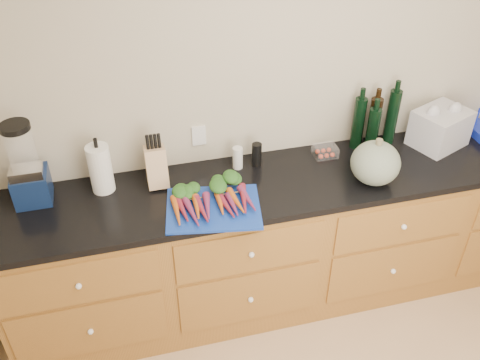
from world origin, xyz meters
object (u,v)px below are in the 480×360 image
object	(u,v)px
paper_towel	(100,169)
tomato_box	(325,151)
cutting_board	(213,208)
knife_block	(156,167)
squash	(375,163)
blender_appliance	(27,169)
carrots	(212,199)

from	to	relation	value
paper_towel	tomato_box	size ratio (longest dim) A/B	2.03
cutting_board	knife_block	size ratio (longest dim) A/B	2.16
squash	cutting_board	bearing A→B (deg)	-178.60
cutting_board	blender_appliance	size ratio (longest dim) A/B	1.05
carrots	blender_appliance	size ratio (longest dim) A/B	0.90
carrots	tomato_box	xyz separation A→B (m)	(0.76, 0.29, -0.01)
carrots	knife_block	bearing A→B (deg)	134.28
carrots	paper_towel	bearing A→B (deg)	153.07
blender_appliance	squash	bearing A→B (deg)	-9.12
cutting_board	tomato_box	xyz separation A→B (m)	(0.76, 0.33, 0.03)
carrots	knife_block	size ratio (longest dim) A/B	1.87
squash	paper_towel	world-z (taller)	paper_towel
paper_towel	knife_block	size ratio (longest dim) A/B	1.22
tomato_box	carrots	bearing A→B (deg)	-159.12
carrots	squash	distance (m)	0.93
blender_appliance	paper_towel	bearing A→B (deg)	0.40
knife_block	tomato_box	size ratio (longest dim) A/B	1.66
carrots	squash	world-z (taller)	squash
squash	knife_block	bearing A→B (deg)	166.72
squash	knife_block	distance (m)	1.21
squash	paper_towel	distance (m)	1.50
tomato_box	paper_towel	bearing A→B (deg)	-179.56
paper_towel	tomato_box	world-z (taller)	paper_towel
blender_appliance	carrots	bearing A→B (deg)	-16.84
knife_block	tomato_box	bearing A→B (deg)	1.70
tomato_box	squash	bearing A→B (deg)	-61.85
blender_appliance	tomato_box	xyz separation A→B (m)	(1.67, 0.01, -0.17)
squash	blender_appliance	distance (m)	1.86
cutting_board	tomato_box	bearing A→B (deg)	23.53
blender_appliance	tomato_box	distance (m)	1.68
cutting_board	carrots	distance (m)	0.05
paper_towel	knife_block	xyz separation A→B (m)	(0.30, -0.02, -0.03)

